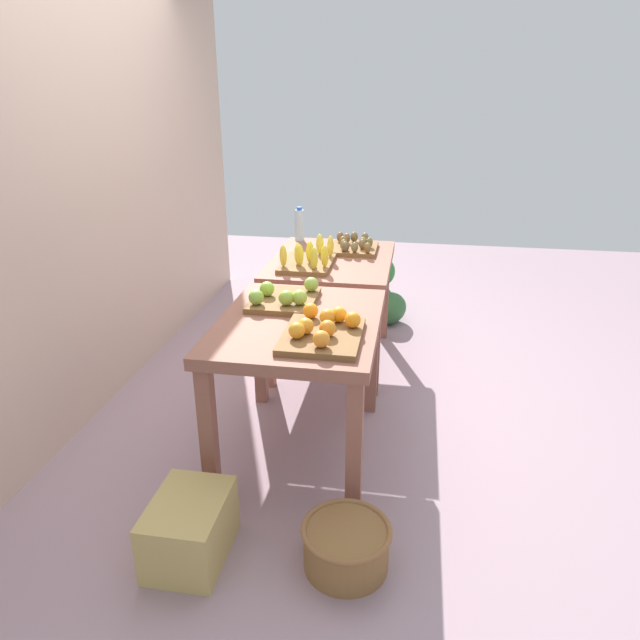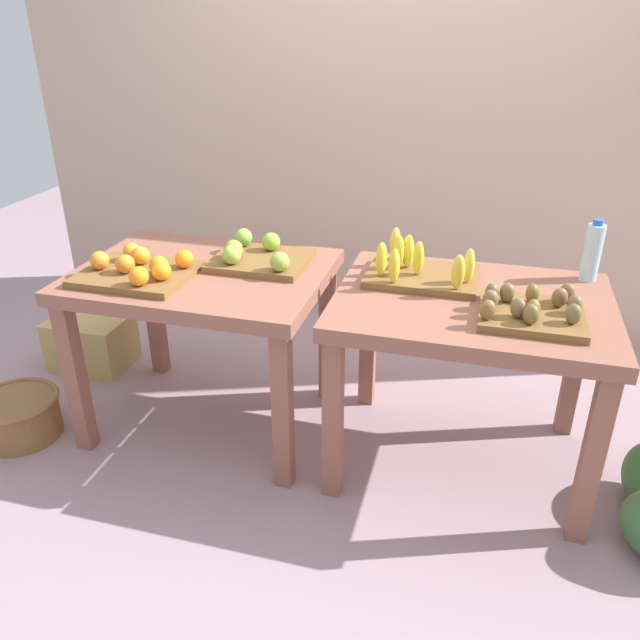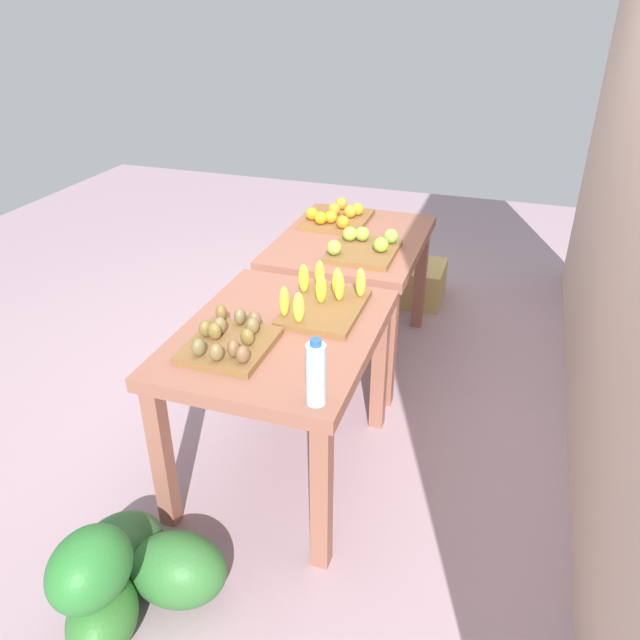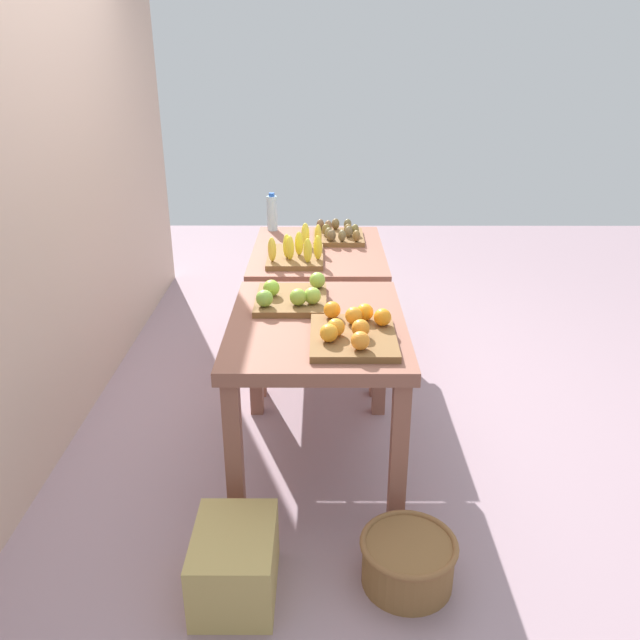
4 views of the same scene
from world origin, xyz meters
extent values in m
plane|color=gray|center=(0.00, 0.00, 0.00)|extent=(8.00, 8.00, 0.00)
cube|color=#CCAB96|center=(0.00, 1.35, 1.50)|extent=(4.40, 0.12, 3.00)
cube|color=#8C5544|center=(-0.56, 0.00, 0.73)|extent=(1.04, 0.80, 0.06)
cube|color=#8C5544|center=(-1.02, -0.34, 0.35)|extent=(0.07, 0.07, 0.70)
cube|color=#8C5544|center=(-0.10, -0.34, 0.35)|extent=(0.07, 0.07, 0.70)
cube|color=#8C5544|center=(-1.02, 0.34, 0.35)|extent=(0.07, 0.07, 0.70)
cube|color=#8C5544|center=(-0.10, 0.34, 0.35)|extent=(0.07, 0.07, 0.70)
cube|color=#8C5544|center=(0.56, 0.00, 0.73)|extent=(1.04, 0.80, 0.06)
cube|color=#8C5544|center=(0.10, -0.34, 0.35)|extent=(0.07, 0.07, 0.70)
cube|color=#8C5544|center=(1.02, -0.34, 0.35)|extent=(0.07, 0.07, 0.70)
cube|color=#8C5544|center=(0.10, 0.34, 0.35)|extent=(0.07, 0.07, 0.70)
cube|color=#8C5544|center=(1.02, 0.34, 0.35)|extent=(0.07, 0.07, 0.70)
cube|color=brown|center=(-0.78, -0.15, 0.77)|extent=(0.44, 0.36, 0.03)
sphere|color=orange|center=(-0.80, -0.18, 0.83)|extent=(0.09, 0.09, 0.08)
sphere|color=orange|center=(-0.67, -0.16, 0.83)|extent=(0.10, 0.10, 0.08)
sphere|color=orange|center=(-0.85, -0.05, 0.83)|extent=(0.11, 0.11, 0.08)
sphere|color=orange|center=(-0.63, -0.21, 0.83)|extent=(0.09, 0.09, 0.08)
sphere|color=orange|center=(-0.69, -0.28, 0.83)|extent=(0.09, 0.09, 0.08)
sphere|color=orange|center=(-0.93, -0.17, 0.83)|extent=(0.10, 0.10, 0.08)
sphere|color=orange|center=(-0.79, -0.08, 0.83)|extent=(0.08, 0.08, 0.08)
sphere|color=orange|center=(-0.60, -0.07, 0.83)|extent=(0.09, 0.09, 0.08)
cube|color=brown|center=(-0.34, 0.13, 0.77)|extent=(0.40, 0.34, 0.03)
sphere|color=#8BB33E|center=(-0.21, 0.00, 0.83)|extent=(0.09, 0.09, 0.08)
sphere|color=#82B540|center=(-0.47, 0.24, 0.83)|extent=(0.10, 0.10, 0.08)
sphere|color=#95BB3F|center=(-0.43, 0.02, 0.83)|extent=(0.11, 0.11, 0.08)
sphere|color=#8BB33B|center=(-0.45, 0.09, 0.83)|extent=(0.11, 0.11, 0.08)
sphere|color=#8FBD36|center=(-0.33, 0.22, 0.83)|extent=(0.11, 0.11, 0.08)
cube|color=brown|center=(0.35, 0.13, 0.77)|extent=(0.44, 0.32, 0.03)
ellipsoid|color=yellow|center=(0.19, 0.06, 0.86)|extent=(0.06, 0.06, 0.14)
ellipsoid|color=yellow|center=(0.49, 0.00, 0.86)|extent=(0.05, 0.05, 0.14)
ellipsoid|color=yellow|center=(0.25, 0.00, 0.86)|extent=(0.05, 0.06, 0.14)
ellipsoid|color=yellow|center=(0.53, 0.08, 0.86)|extent=(0.05, 0.06, 0.14)
ellipsoid|color=yellow|center=(0.28, 0.18, 0.86)|extent=(0.06, 0.06, 0.14)
ellipsoid|color=yellow|center=(0.33, 0.11, 0.86)|extent=(0.06, 0.06, 0.14)
ellipsoid|color=yellow|center=(0.24, 0.16, 0.86)|extent=(0.07, 0.06, 0.14)
ellipsoid|color=yellow|center=(0.21, 0.26, 0.86)|extent=(0.06, 0.07, 0.14)
cube|color=brown|center=(0.77, -0.13, 0.77)|extent=(0.36, 0.32, 0.03)
ellipsoid|color=brown|center=(0.68, -0.07, 0.82)|extent=(0.07, 0.07, 0.07)
ellipsoid|color=brown|center=(0.89, -0.19, 0.82)|extent=(0.07, 0.07, 0.07)
ellipsoid|color=brown|center=(0.76, -0.19, 0.82)|extent=(0.05, 0.06, 0.07)
ellipsoid|color=brown|center=(0.71, -0.19, 0.82)|extent=(0.07, 0.07, 0.07)
ellipsoid|color=brown|center=(0.61, -0.24, 0.82)|extent=(0.07, 0.07, 0.07)
ellipsoid|color=brown|center=(0.76, -0.05, 0.82)|extent=(0.05, 0.06, 0.07)
ellipsoid|color=brown|center=(0.90, -0.11, 0.82)|extent=(0.07, 0.07, 0.07)
ellipsoid|color=brown|center=(0.62, -0.15, 0.82)|extent=(0.06, 0.05, 0.07)
ellipsoid|color=brown|center=(0.88, -0.01, 0.82)|extent=(0.07, 0.07, 0.07)
ellipsoid|color=brown|center=(0.62, -0.08, 0.82)|extent=(0.06, 0.06, 0.07)
ellipsoid|color=brown|center=(0.76, -0.23, 0.82)|extent=(0.07, 0.07, 0.07)
ellipsoid|color=brown|center=(0.86, -0.06, 0.82)|extent=(0.07, 0.06, 0.07)
cylinder|color=silver|center=(0.99, 0.31, 0.87)|extent=(0.07, 0.07, 0.23)
cylinder|color=blue|center=(0.99, 0.31, 1.00)|extent=(0.04, 0.04, 0.02)
ellipsoid|color=#2F6E2C|center=(1.57, -0.27, 0.12)|extent=(0.38, 0.33, 0.24)
ellipsoid|color=#2F6B2E|center=(1.33, -0.11, 0.14)|extent=(0.31, 0.39, 0.27)
ellipsoid|color=#306132|center=(1.31, -0.37, 0.13)|extent=(0.42, 0.40, 0.26)
ellipsoid|color=#29722E|center=(1.57, -0.27, 0.36)|extent=(0.31, 0.26, 0.26)
cylinder|color=brown|center=(-1.35, -0.35, 0.09)|extent=(0.35, 0.35, 0.18)
torus|color=brown|center=(-1.35, -0.35, 0.18)|extent=(0.37, 0.37, 0.02)
cube|color=tan|center=(-1.40, 0.30, 0.14)|extent=(0.40, 0.30, 0.27)
camera|label=1|loc=(-3.16, -0.55, 1.84)|focal=32.24mm
camera|label=2|loc=(0.58, -2.26, 1.75)|focal=35.49mm
camera|label=3|loc=(2.62, 0.87, 2.03)|focal=34.47mm
camera|label=4|loc=(-3.25, -0.02, 1.90)|focal=36.22mm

